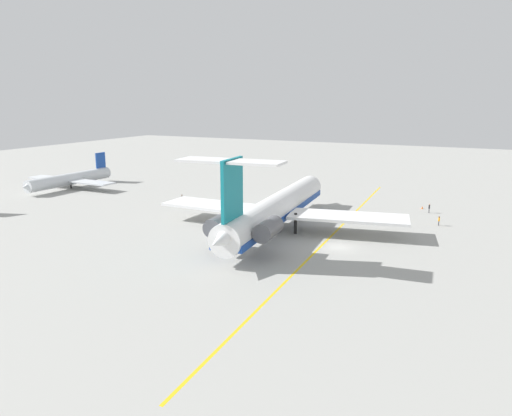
{
  "coord_description": "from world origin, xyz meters",
  "views": [
    {
      "loc": [
        -68.49,
        -19.6,
        21.86
      ],
      "look_at": [
        5.2,
        16.48,
        3.36
      ],
      "focal_mm": 34.16,
      "sensor_mm": 36.0,
      "label": 1
    }
  ],
  "objects_px": {
    "airliner_mid_left": "(68,179)",
    "ground_crew_near_tail": "(429,207)",
    "ground_crew_portside": "(439,220)",
    "safety_cone_nose": "(422,208)",
    "ground_crew_near_nose": "(182,198)",
    "main_jetliner": "(275,209)"
  },
  "relations": [
    {
      "from": "airliner_mid_left",
      "to": "ground_crew_near_nose",
      "type": "bearing_deg",
      "value": 88.49
    },
    {
      "from": "main_jetliner",
      "to": "safety_cone_nose",
      "type": "bearing_deg",
      "value": -39.7
    },
    {
      "from": "main_jetliner",
      "to": "safety_cone_nose",
      "type": "height_order",
      "value": "main_jetliner"
    },
    {
      "from": "main_jetliner",
      "to": "ground_crew_near_nose",
      "type": "bearing_deg",
      "value": 60.39
    },
    {
      "from": "airliner_mid_left",
      "to": "ground_crew_portside",
      "type": "height_order",
      "value": "airliner_mid_left"
    },
    {
      "from": "ground_crew_portside",
      "to": "safety_cone_nose",
      "type": "xyz_separation_m",
      "value": [
        12.66,
        4.47,
        -0.81
      ]
    },
    {
      "from": "ground_crew_near_nose",
      "to": "safety_cone_nose",
      "type": "height_order",
      "value": "ground_crew_near_nose"
    },
    {
      "from": "main_jetliner",
      "to": "ground_crew_portside",
      "type": "distance_m",
      "value": 29.43
    },
    {
      "from": "ground_crew_near_nose",
      "to": "ground_crew_near_tail",
      "type": "distance_m",
      "value": 50.62
    },
    {
      "from": "safety_cone_nose",
      "to": "ground_crew_near_tail",
      "type": "bearing_deg",
      "value": -151.65
    },
    {
      "from": "ground_crew_near_nose",
      "to": "airliner_mid_left",
      "type": "bearing_deg",
      "value": -48.12
    },
    {
      "from": "airliner_mid_left",
      "to": "ground_crew_portside",
      "type": "bearing_deg",
      "value": 92.49
    },
    {
      "from": "airliner_mid_left",
      "to": "ground_crew_near_tail",
      "type": "bearing_deg",
      "value": 99.01
    },
    {
      "from": "main_jetliner",
      "to": "airliner_mid_left",
      "type": "xyz_separation_m",
      "value": [
        14.01,
        62.1,
        -1.59
      ]
    },
    {
      "from": "main_jetliner",
      "to": "safety_cone_nose",
      "type": "relative_size",
      "value": 89.25
    },
    {
      "from": "main_jetliner",
      "to": "airliner_mid_left",
      "type": "height_order",
      "value": "main_jetliner"
    },
    {
      "from": "ground_crew_near_nose",
      "to": "ground_crew_portside",
      "type": "bearing_deg",
      "value": 138.59
    },
    {
      "from": "ground_crew_near_tail",
      "to": "ground_crew_portside",
      "type": "xyz_separation_m",
      "value": [
        -9.54,
        -2.79,
        -0.07
      ]
    },
    {
      "from": "ground_crew_near_nose",
      "to": "main_jetliner",
      "type": "bearing_deg",
      "value": 109.87
    },
    {
      "from": "ground_crew_near_nose",
      "to": "safety_cone_nose",
      "type": "relative_size",
      "value": 3.22
    },
    {
      "from": "main_jetliner",
      "to": "ground_crew_near_tail",
      "type": "bearing_deg",
      "value": -45.09
    },
    {
      "from": "ground_crew_portside",
      "to": "main_jetliner",
      "type": "bearing_deg",
      "value": -162.68
    }
  ]
}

